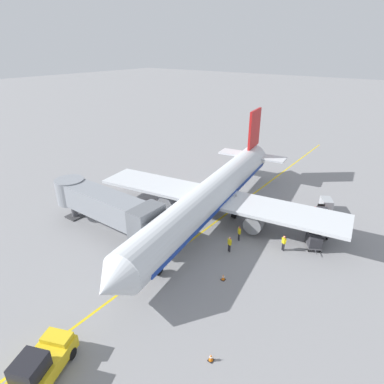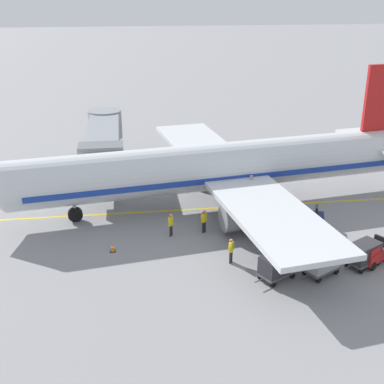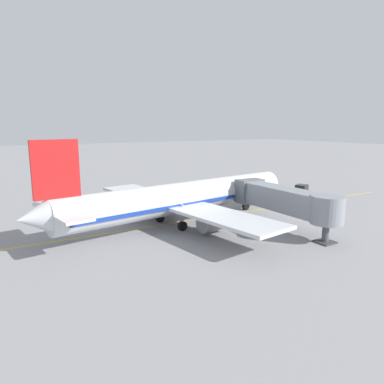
% 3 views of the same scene
% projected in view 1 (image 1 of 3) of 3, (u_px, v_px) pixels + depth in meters
% --- Properties ---
extents(ground_plane, '(400.00, 400.00, 0.00)m').
position_uv_depth(ground_plane, '(217.00, 221.00, 38.48)').
color(ground_plane, gray).
extents(gate_lead_in_line, '(0.24, 80.00, 0.01)m').
position_uv_depth(gate_lead_in_line, '(217.00, 221.00, 38.48)').
color(gate_lead_in_line, gold).
rests_on(gate_lead_in_line, ground).
extents(parked_airliner, '(30.44, 37.29, 10.63)m').
position_uv_depth(parked_airliner, '(212.00, 195.00, 37.50)').
color(parked_airliner, silver).
rests_on(parked_airliner, ground).
extents(jet_bridge, '(14.89, 3.50, 4.98)m').
position_uv_depth(jet_bridge, '(103.00, 204.00, 34.83)').
color(jet_bridge, gray).
rests_on(jet_bridge, ground).
extents(pushback_tractor, '(3.71, 4.91, 2.40)m').
position_uv_depth(pushback_tractor, '(41.00, 364.00, 20.03)').
color(pushback_tractor, gold).
rests_on(pushback_tractor, ground).
extents(baggage_tug_lead, '(1.97, 2.76, 1.62)m').
position_uv_depth(baggage_tug_lead, '(268.00, 208.00, 40.02)').
color(baggage_tug_lead, navy).
rests_on(baggage_tug_lead, ground).
extents(baggage_tug_trailing, '(2.37, 2.75, 1.62)m').
position_uv_depth(baggage_tug_trailing, '(322.00, 214.00, 38.61)').
color(baggage_tug_trailing, '#B21E1E').
rests_on(baggage_tug_trailing, ground).
extents(baggage_cart_front, '(2.20, 2.87, 1.58)m').
position_uv_depth(baggage_cart_front, '(314.00, 239.00, 33.10)').
color(baggage_cart_front, '#4C4C51').
rests_on(baggage_cart_front, ground).
extents(baggage_cart_second_in_train, '(2.20, 2.87, 1.58)m').
position_uv_depth(baggage_cart_second_in_train, '(321.00, 228.00, 35.24)').
color(baggage_cart_second_in_train, '#4C4C51').
rests_on(baggage_cart_second_in_train, ground).
extents(baggage_cart_third_in_train, '(2.20, 2.87, 1.58)m').
position_uv_depth(baggage_cart_third_in_train, '(323.00, 215.00, 37.79)').
color(baggage_cart_third_in_train, '#4C4C51').
rests_on(baggage_cart_third_in_train, ground).
extents(baggage_cart_tail_end, '(2.20, 2.87, 1.58)m').
position_uv_depth(baggage_cart_tail_end, '(326.00, 204.00, 40.52)').
color(baggage_cart_tail_end, '#4C4C51').
rests_on(baggage_cart_tail_end, ground).
extents(ground_crew_wing_walker, '(0.56, 0.59, 1.69)m').
position_uv_depth(ground_crew_wing_walker, '(239.00, 233.00, 34.29)').
color(ground_crew_wing_walker, '#232328').
rests_on(ground_crew_wing_walker, ground).
extents(ground_crew_loader, '(0.66, 0.45, 1.69)m').
position_uv_depth(ground_crew_loader, '(284.00, 242.00, 32.61)').
color(ground_crew_loader, '#232328').
rests_on(ground_crew_loader, ground).
extents(ground_crew_marshaller, '(0.68, 0.41, 1.69)m').
position_uv_depth(ground_crew_marshaller, '(230.00, 243.00, 32.41)').
color(ground_crew_marshaller, '#232328').
rests_on(ground_crew_marshaller, ground).
extents(safety_cone_nose_left, '(0.36, 0.36, 0.59)m').
position_uv_depth(safety_cone_nose_left, '(211.00, 357.00, 21.36)').
color(safety_cone_nose_left, black).
rests_on(safety_cone_nose_left, ground).
extents(safety_cone_nose_right, '(0.36, 0.36, 0.59)m').
position_uv_depth(safety_cone_nose_right, '(223.00, 277.00, 28.73)').
color(safety_cone_nose_right, black).
rests_on(safety_cone_nose_right, ground).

